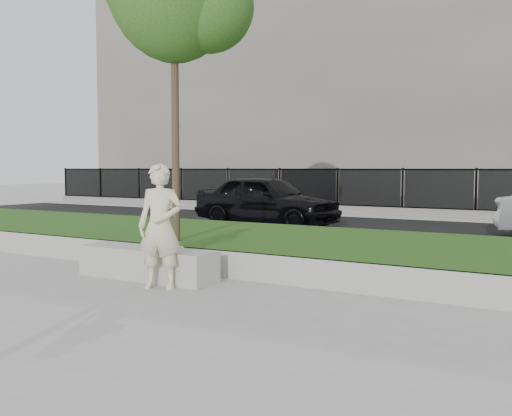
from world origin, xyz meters
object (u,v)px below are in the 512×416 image
Objects in this scene: stone_bench at (147,263)px; car_dark at (267,200)px; man at (160,226)px; book at (175,248)px.

car_dark reaches higher than stone_bench.
stone_bench is 1.32× the size of man.
book is at bearing 89.15° from man.
man reaches higher than car_dark.
stone_bench is at bearing 125.72° from man.
stone_bench is 7.54m from car_dark.
book is 0.05× the size of car_dark.
stone_bench is 0.95m from man.
stone_bench is 9.84× the size of book.
car_dark is (-2.08, 7.23, 0.51)m from stone_bench.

